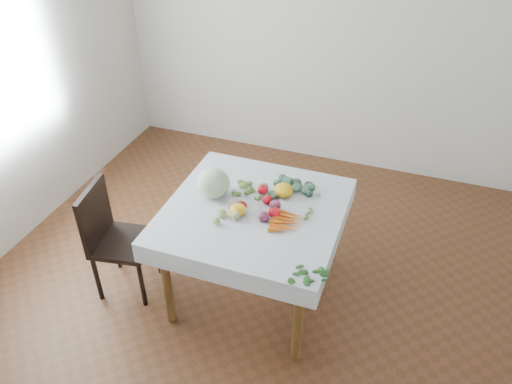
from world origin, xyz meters
TOP-DOWN VIEW (x-y plane):
  - ground at (0.00, 0.00)m, footprint 4.00×4.00m
  - back_wall at (0.00, 2.00)m, footprint 4.00×0.04m
  - table at (0.00, 0.00)m, footprint 1.00×1.00m
  - tablecloth at (0.00, 0.00)m, footprint 1.12×1.12m
  - chair at (-0.95, -0.26)m, footprint 0.44×0.44m
  - cabbage at (-0.30, 0.05)m, footprint 0.29×0.29m
  - tomato_a at (0.15, -0.03)m, footprint 0.09×0.09m
  - tomato_b at (-0.00, 0.18)m, footprint 0.08×0.08m
  - tomato_c at (0.06, 0.08)m, footprint 0.07×0.07m
  - tomato_d at (-0.07, -0.04)m, footprint 0.08×0.08m
  - heirloom_back at (0.14, 0.20)m, footprint 0.16×0.16m
  - heirloom_front at (-0.07, -0.09)m, footprint 0.13×0.13m
  - onion_a at (0.10, -0.09)m, footprint 0.08×0.08m
  - onion_b at (0.13, 0.05)m, footprint 0.09×0.09m
  - tomatillo_cluster at (-0.10, -0.19)m, footprint 0.09×0.13m
  - carrot_bunch at (0.25, -0.07)m, footprint 0.20×0.23m
  - kale_bunch at (0.14, 0.25)m, footprint 0.28×0.28m
  - basil_bunch at (0.48, -0.47)m, footprint 0.22×0.15m
  - dill_bunch at (-0.09, 0.17)m, footprint 0.23×0.17m

SIDE VIEW (x-z plane):
  - ground at x=0.00m, z-range 0.00..0.00m
  - chair at x=-0.95m, z-range 0.06..0.91m
  - table at x=0.00m, z-range 0.28..1.03m
  - tablecloth at x=0.00m, z-range 0.75..0.76m
  - basil_bunch at x=0.48m, z-range 0.76..0.77m
  - dill_bunch at x=-0.09m, z-range 0.76..0.78m
  - carrot_bunch at x=0.25m, z-range 0.76..0.79m
  - kale_bunch at x=0.14m, z-range 0.76..0.80m
  - tomatillo_cluster at x=-0.10m, z-range 0.76..0.81m
  - tomato_c at x=0.06m, z-range 0.76..0.82m
  - onion_a at x=0.10m, z-range 0.76..0.82m
  - tomato_b at x=0.00m, z-range 0.76..0.82m
  - onion_b at x=0.13m, z-range 0.76..0.82m
  - tomato_d at x=-0.07m, z-range 0.76..0.82m
  - tomato_a at x=0.15m, z-range 0.76..0.82m
  - heirloom_front at x=-0.07m, z-range 0.76..0.83m
  - heirloom_back at x=0.14m, z-range 0.76..0.85m
  - cabbage at x=-0.30m, z-range 0.76..0.95m
  - back_wall at x=0.00m, z-range 0.00..2.70m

